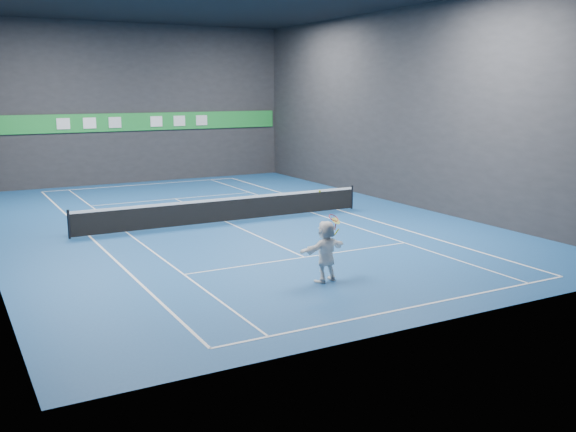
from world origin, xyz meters
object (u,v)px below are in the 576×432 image
player (326,251)px  tennis_racket (334,220)px  tennis_ball (320,191)px  tennis_net (226,209)px

player → tennis_racket: tennis_racket is taller
tennis_ball → tennis_net: bearing=84.3°
tennis_net → tennis_racket: size_ratio=19.67×
tennis_racket → tennis_ball: bearing=155.0°
tennis_net → tennis_racket: bearing=-93.2°
tennis_ball → tennis_net: size_ratio=0.01×
tennis_ball → player: bearing=-69.5°
player → tennis_ball: bearing=-81.8°
player → tennis_ball: (-0.08, 0.23, 1.68)m
tennis_ball → tennis_net: (0.88, 8.73, -2.02)m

